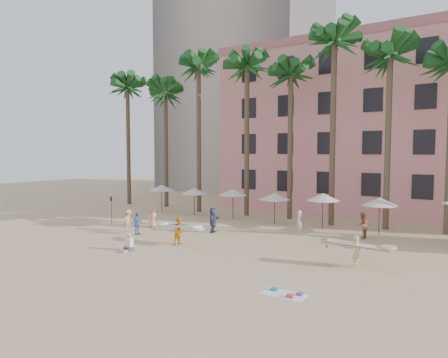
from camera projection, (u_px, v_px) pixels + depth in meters
name	position (u px, v px, depth m)	size (l,w,h in m)	color
ground	(190.00, 262.00, 21.19)	(120.00, 120.00, 0.00)	#D1B789
pink_hotel	(410.00, 129.00, 38.74)	(35.00, 14.00, 16.00)	pink
grey_tower	(247.00, 26.00, 61.06)	(22.00, 18.00, 50.00)	#A89E8E
palm_row	(306.00, 64.00, 32.63)	(44.40, 5.40, 16.30)	brown
umbrella_row	(253.00, 194.00, 33.15)	(22.50, 2.70, 2.73)	#332B23
beach_towel	(285.00, 294.00, 16.36)	(1.82, 1.04, 0.14)	white
carrier_yellow	(357.00, 249.00, 20.18)	(3.06, 1.41, 1.62)	#E3BD80
carrier_white	(180.00, 230.00, 25.07)	(3.08, 0.93, 1.72)	orange
beachgoers	(213.00, 221.00, 28.56)	(15.73, 8.10, 1.83)	tan
paddle	(111.00, 207.00, 32.07)	(0.18, 0.04, 2.23)	black
seated_man	(128.00, 245.00, 23.46)	(0.46, 0.80, 1.04)	#3F3F4C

